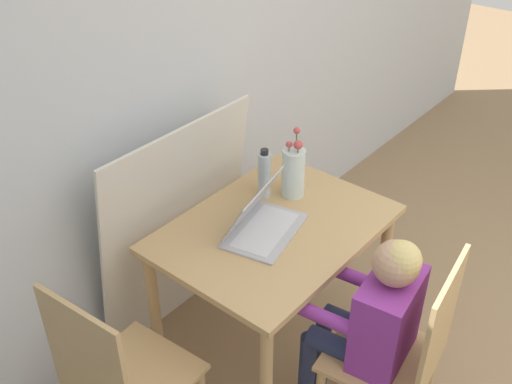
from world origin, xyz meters
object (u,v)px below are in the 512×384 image
(chair_occupied, at_px, (400,356))
(water_bottle, at_px, (264,174))
(person_seated, at_px, (373,316))
(flower_vase, at_px, (293,171))
(chair_spare, at_px, (121,382))
(laptop, at_px, (260,220))

(chair_occupied, xyz_separation_m, water_bottle, (0.23, 0.85, 0.37))
(person_seated, xyz_separation_m, flower_vase, (0.33, 0.63, 0.24))
(chair_spare, bearing_deg, water_bottle, -87.39)
(laptop, xyz_separation_m, water_bottle, (0.22, 0.15, 0.06))
(chair_occupied, height_order, water_bottle, water_bottle)
(chair_occupied, height_order, chair_spare, same)
(laptop, distance_m, water_bottle, 0.27)
(person_seated, distance_m, laptop, 0.60)
(laptop, bearing_deg, flower_vase, -2.62)
(chair_occupied, relative_size, laptop, 2.27)
(laptop, bearing_deg, person_seated, -105.42)
(chair_spare, xyz_separation_m, water_bottle, (0.99, 0.12, 0.37))
(flower_vase, bearing_deg, water_bottle, 134.06)
(flower_vase, bearing_deg, laptop, -169.78)
(water_bottle, bearing_deg, person_seated, -108.47)
(person_seated, xyz_separation_m, water_bottle, (0.24, 0.73, 0.23))
(chair_spare, height_order, laptop, laptop)
(laptop, height_order, water_bottle, water_bottle)
(flower_vase, relative_size, water_bottle, 1.38)
(person_seated, distance_m, flower_vase, 0.75)
(chair_occupied, xyz_separation_m, laptop, (0.01, 0.70, 0.31))
(chair_spare, bearing_deg, chair_occupied, -138.39)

